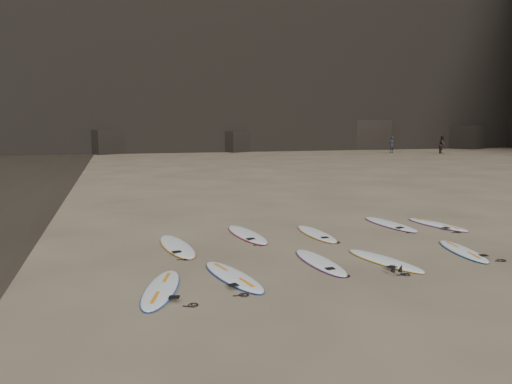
{
  "coord_description": "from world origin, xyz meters",
  "views": [
    {
      "loc": [
        -4.82,
        -10.5,
        3.27
      ],
      "look_at": [
        -1.38,
        1.73,
        1.5
      ],
      "focal_mm": 35.0,
      "sensor_mm": 36.0,
      "label": 1
    }
  ],
  "objects_px": {
    "person_b": "(443,145)",
    "person_a": "(392,145)",
    "surfboard_0": "(161,289)",
    "surfboard_1": "(233,276)",
    "surfboard_3": "(384,260)",
    "surfboard_6": "(247,234)",
    "surfboard_2": "(320,262)",
    "surfboard_9": "(437,224)",
    "surfboard_8": "(390,224)",
    "surfboard_4": "(463,251)",
    "surfboard_7": "(316,233)",
    "surfboard_5": "(177,246)"
  },
  "relations": [
    {
      "from": "surfboard_2",
      "to": "surfboard_9",
      "type": "relative_size",
      "value": 1.02
    },
    {
      "from": "person_b",
      "to": "person_a",
      "type": "bearing_deg",
      "value": 113.6
    },
    {
      "from": "surfboard_0",
      "to": "surfboard_4",
      "type": "height_order",
      "value": "surfboard_0"
    },
    {
      "from": "surfboard_1",
      "to": "surfboard_7",
      "type": "height_order",
      "value": "surfboard_1"
    },
    {
      "from": "person_a",
      "to": "person_b",
      "type": "distance_m",
      "value": 5.26
    },
    {
      "from": "surfboard_2",
      "to": "person_a",
      "type": "distance_m",
      "value": 45.12
    },
    {
      "from": "surfboard_5",
      "to": "surfboard_8",
      "type": "distance_m",
      "value": 7.01
    },
    {
      "from": "surfboard_4",
      "to": "surfboard_9",
      "type": "distance_m",
      "value": 3.35
    },
    {
      "from": "surfboard_7",
      "to": "person_a",
      "type": "bearing_deg",
      "value": 54.14
    },
    {
      "from": "surfboard_9",
      "to": "person_b",
      "type": "distance_m",
      "value": 40.26
    },
    {
      "from": "surfboard_3",
      "to": "surfboard_6",
      "type": "height_order",
      "value": "surfboard_6"
    },
    {
      "from": "surfboard_2",
      "to": "person_b",
      "type": "relative_size",
      "value": 1.27
    },
    {
      "from": "surfboard_5",
      "to": "surfboard_8",
      "type": "relative_size",
      "value": 1.05
    },
    {
      "from": "surfboard_0",
      "to": "surfboard_8",
      "type": "height_order",
      "value": "surfboard_8"
    },
    {
      "from": "surfboard_0",
      "to": "surfboard_1",
      "type": "bearing_deg",
      "value": 30.54
    },
    {
      "from": "surfboard_6",
      "to": "surfboard_9",
      "type": "relative_size",
      "value": 1.13
    },
    {
      "from": "surfboard_1",
      "to": "surfboard_4",
      "type": "distance_m",
      "value": 6.13
    },
    {
      "from": "surfboard_5",
      "to": "surfboard_6",
      "type": "distance_m",
      "value": 2.3
    },
    {
      "from": "surfboard_4",
      "to": "surfboard_7",
      "type": "distance_m",
      "value": 4.01
    },
    {
      "from": "surfboard_1",
      "to": "surfboard_6",
      "type": "xyz_separation_m",
      "value": [
        1.29,
        3.78,
        0.0
      ]
    },
    {
      "from": "surfboard_8",
      "to": "person_b",
      "type": "distance_m",
      "value": 40.77
    },
    {
      "from": "surfboard_2",
      "to": "surfboard_3",
      "type": "relative_size",
      "value": 1.03
    },
    {
      "from": "surfboard_1",
      "to": "surfboard_5",
      "type": "xyz_separation_m",
      "value": [
        -0.84,
        2.93,
        0.0
      ]
    },
    {
      "from": "surfboard_9",
      "to": "surfboard_8",
      "type": "bearing_deg",
      "value": 150.18
    },
    {
      "from": "surfboard_1",
      "to": "surfboard_6",
      "type": "distance_m",
      "value": 4.0
    },
    {
      "from": "surfboard_1",
      "to": "surfboard_2",
      "type": "bearing_deg",
      "value": 0.08
    },
    {
      "from": "surfboard_5",
      "to": "surfboard_9",
      "type": "xyz_separation_m",
      "value": [
        8.36,
        0.59,
        -0.01
      ]
    },
    {
      "from": "surfboard_7",
      "to": "surfboard_8",
      "type": "relative_size",
      "value": 0.93
    },
    {
      "from": "surfboard_4",
      "to": "surfboard_5",
      "type": "height_order",
      "value": "surfboard_5"
    },
    {
      "from": "surfboard_2",
      "to": "surfboard_1",
      "type": "bearing_deg",
      "value": -170.05
    },
    {
      "from": "surfboard_1",
      "to": "surfboard_8",
      "type": "xyz_separation_m",
      "value": [
        6.09,
        3.97,
        0.0
      ]
    },
    {
      "from": "surfboard_3",
      "to": "surfboard_9",
      "type": "relative_size",
      "value": 0.99
    },
    {
      "from": "surfboard_6",
      "to": "surfboard_9",
      "type": "bearing_deg",
      "value": -8.97
    },
    {
      "from": "surfboard_5",
      "to": "person_a",
      "type": "distance_m",
      "value": 44.9
    },
    {
      "from": "surfboard_3",
      "to": "surfboard_0",
      "type": "bearing_deg",
      "value": 171.19
    },
    {
      "from": "surfboard_8",
      "to": "person_a",
      "type": "xyz_separation_m",
      "value": [
        20.55,
        34.45,
        0.86
      ]
    },
    {
      "from": "surfboard_0",
      "to": "surfboard_5",
      "type": "height_order",
      "value": "surfboard_5"
    },
    {
      "from": "surfboard_1",
      "to": "surfboard_4",
      "type": "xyz_separation_m",
      "value": [
        6.11,
        0.48,
        -0.0
      ]
    },
    {
      "from": "surfboard_6",
      "to": "surfboard_0",
      "type": "bearing_deg",
      "value": -130.62
    },
    {
      "from": "surfboard_2",
      "to": "surfboard_8",
      "type": "bearing_deg",
      "value": 38.49
    },
    {
      "from": "surfboard_1",
      "to": "person_a",
      "type": "bearing_deg",
      "value": 42.25
    },
    {
      "from": "surfboard_9",
      "to": "person_a",
      "type": "distance_m",
      "value": 39.81
    },
    {
      "from": "surfboard_2",
      "to": "surfboard_6",
      "type": "height_order",
      "value": "surfboard_6"
    },
    {
      "from": "surfboard_7",
      "to": "surfboard_9",
      "type": "height_order",
      "value": "surfboard_7"
    },
    {
      "from": "surfboard_0",
      "to": "surfboard_8",
      "type": "xyz_separation_m",
      "value": [
        7.64,
        4.38,
        0.0
      ]
    },
    {
      "from": "surfboard_0",
      "to": "person_a",
      "type": "distance_m",
      "value": 47.99
    },
    {
      "from": "surfboard_8",
      "to": "person_b",
      "type": "bearing_deg",
      "value": 45.46
    },
    {
      "from": "surfboard_0",
      "to": "surfboard_5",
      "type": "relative_size",
      "value": 0.9
    },
    {
      "from": "surfboard_2",
      "to": "surfboard_4",
      "type": "xyz_separation_m",
      "value": [
        3.91,
        -0.03,
        -0.0
      ]
    },
    {
      "from": "surfboard_3",
      "to": "person_a",
      "type": "height_order",
      "value": "person_a"
    }
  ]
}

